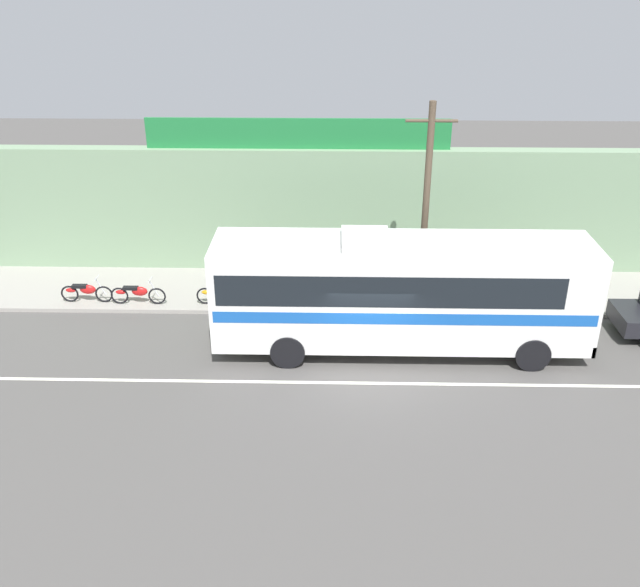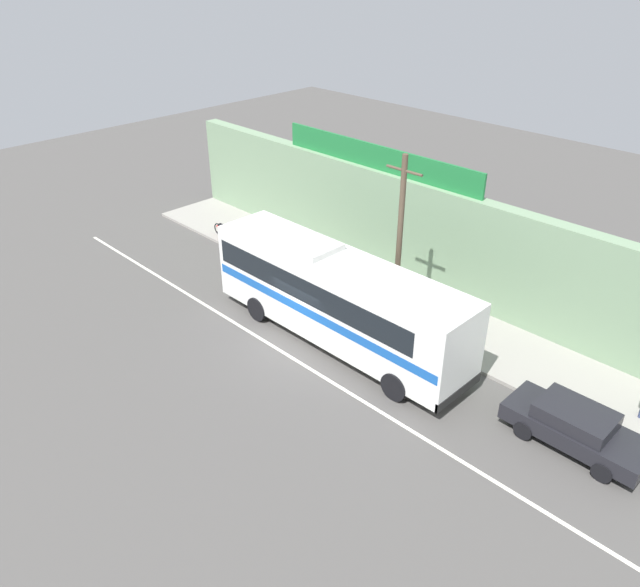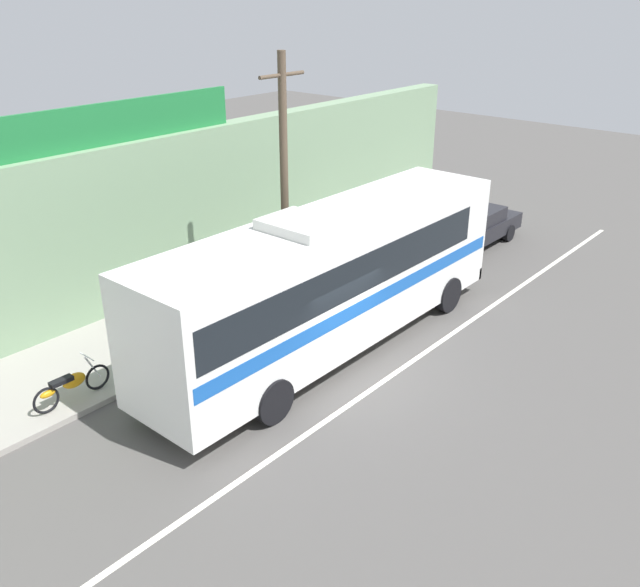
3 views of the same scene
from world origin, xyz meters
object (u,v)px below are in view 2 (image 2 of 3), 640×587
at_px(intercity_bus, 336,295).
at_px(utility_pole, 399,242).
at_px(motorcycle_black, 285,259).
at_px(motorcycle_red, 245,241).
at_px(motorcycle_blue, 225,230).
at_px(parked_car, 575,426).

bearing_deg(intercity_bus, utility_pole, 68.24).
bearing_deg(motorcycle_black, motorcycle_red, -178.94).
distance_m(motorcycle_black, motorcycle_blue, 4.83).
bearing_deg(motorcycle_blue, parked_car, -4.90).
bearing_deg(intercity_bus, motorcycle_blue, 165.76).
xyz_separation_m(intercity_bus, motorcycle_blue, (-10.68, 2.71, -1.50)).
bearing_deg(parked_car, intercity_bus, -173.89).
distance_m(parked_car, motorcycle_black, 15.26).
xyz_separation_m(motorcycle_black, motorcycle_red, (-2.98, -0.06, 0.00)).
bearing_deg(motorcycle_blue, motorcycle_red, -3.38).
xyz_separation_m(intercity_bus, utility_pole, (0.98, 2.45, 1.74)).
height_order(intercity_bus, motorcycle_blue, intercity_bus).
bearing_deg(utility_pole, intercity_bus, -111.76).
relative_size(utility_pole, motorcycle_blue, 3.86).
bearing_deg(motorcycle_black, intercity_bus, -24.41).
height_order(intercity_bus, motorcycle_black, intercity_bus).
xyz_separation_m(utility_pole, motorcycle_red, (-9.81, 0.16, -3.24)).
bearing_deg(parked_car, motorcycle_black, 173.75).
height_order(parked_car, motorcycle_black, parked_car).
relative_size(parked_car, motorcycle_blue, 2.38).
distance_m(intercity_bus, parked_car, 9.46).
height_order(parked_car, utility_pole, utility_pole).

